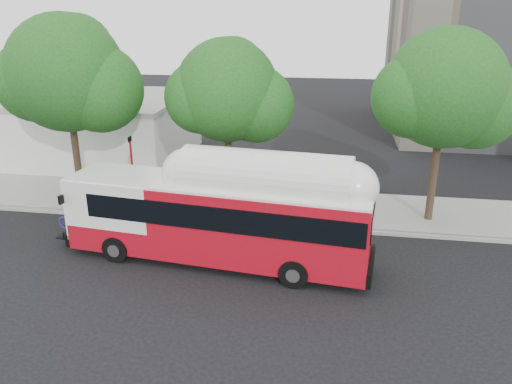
# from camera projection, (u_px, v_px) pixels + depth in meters

# --- Properties ---
(ground) EXTENTS (120.00, 120.00, 0.00)m
(ground) POSITION_uv_depth(u_px,v_px,m) (223.00, 263.00, 20.46)
(ground) COLOR black
(ground) RESTS_ON ground
(sidewalk) EXTENTS (60.00, 5.00, 0.15)m
(sidewalk) POSITION_uv_depth(u_px,v_px,m) (250.00, 204.00, 26.46)
(sidewalk) COLOR gray
(sidewalk) RESTS_ON ground
(curb_strip) EXTENTS (60.00, 0.30, 0.15)m
(curb_strip) POSITION_uv_depth(u_px,v_px,m) (241.00, 223.00, 24.05)
(curb_strip) COLOR gray
(curb_strip) RESTS_ON ground
(red_curb_segment) EXTENTS (10.00, 0.32, 0.16)m
(red_curb_segment) POSITION_uv_depth(u_px,v_px,m) (181.00, 219.00, 24.50)
(red_curb_segment) COLOR maroon
(red_curb_segment) RESTS_ON ground
(street_tree_left) EXTENTS (6.67, 5.80, 9.74)m
(street_tree_left) POSITION_uv_depth(u_px,v_px,m) (76.00, 78.00, 24.62)
(street_tree_left) COLOR #2D2116
(street_tree_left) RESTS_ON ground
(street_tree_mid) EXTENTS (5.75, 5.00, 8.62)m
(street_tree_mid) POSITION_uv_depth(u_px,v_px,m) (236.00, 95.00, 24.14)
(street_tree_mid) COLOR #2D2116
(street_tree_mid) RESTS_ON ground
(street_tree_right) EXTENTS (6.21, 5.40, 9.18)m
(street_tree_right) POSITION_uv_depth(u_px,v_px,m) (454.00, 93.00, 22.33)
(street_tree_right) COLOR #2D2116
(street_tree_right) RESTS_ON ground
(low_commercial_bldg) EXTENTS (16.20, 10.20, 4.25)m
(low_commercial_bldg) POSITION_uv_depth(u_px,v_px,m) (71.00, 126.00, 34.80)
(low_commercial_bldg) COLOR silver
(low_commercial_bldg) RESTS_ON ground
(transit_bus) EXTENTS (13.34, 4.06, 3.89)m
(transit_bus) POSITION_uv_depth(u_px,v_px,m) (219.00, 220.00, 20.05)
(transit_bus) COLOR #AF0C1A
(transit_bus) RESTS_ON ground
(signal_pole) EXTENTS (0.11, 0.38, 4.03)m
(signal_pole) POSITION_uv_depth(u_px,v_px,m) (133.00, 175.00, 24.66)
(signal_pole) COLOR #A81712
(signal_pole) RESTS_ON ground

